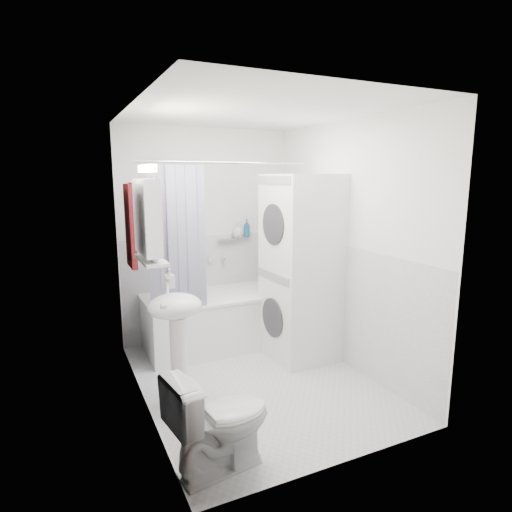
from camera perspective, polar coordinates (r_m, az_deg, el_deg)
name	(u,v)px	position (r m, az deg, el deg)	size (l,w,h in m)	color
floor	(255,380)	(4.14, -0.08, -16.23)	(2.60, 2.60, 0.00)	silver
room_walls	(255,221)	(3.72, -0.08, 4.67)	(2.60, 2.60, 2.60)	white
wainscot	(243,310)	(4.16, -1.81, -7.17)	(1.98, 2.58, 2.58)	white
door	(164,306)	(2.99, -12.23, -6.57)	(0.05, 2.00, 2.00)	brown
bathtub	(217,318)	(4.79, -5.16, -8.18)	(1.57, 0.75, 0.60)	white
tub_spout	(223,259)	(5.01, -4.42, -0.37)	(0.04, 0.04, 0.12)	silver
curtain_rod	(226,163)	(4.24, -4.05, 12.32)	(0.02, 0.02, 1.75)	silver
shower_curtain	(178,242)	(4.13, -10.42, 1.79)	(0.55, 0.02, 1.45)	#141240
sink	(176,323)	(3.55, -10.61, -8.81)	(0.44, 0.37, 1.04)	white
medicine_cabinet	(147,215)	(3.52, -14.30, 5.30)	(0.13, 0.50, 0.71)	white
shelf	(151,260)	(3.58, -13.80, -0.52)	(0.18, 0.54, 0.03)	silver
shower_caddy	(227,239)	(4.98, -3.88, 2.26)	(0.22, 0.06, 0.02)	silver
towel	(130,224)	(4.17, -16.41, 4.11)	(0.07, 0.33, 0.80)	maroon
washer_dryer	(302,268)	(4.40, 6.16, -1.59)	(0.70, 0.69, 1.89)	white
toilet	(220,421)	(2.93, -4.82, -21.04)	(0.38, 0.68, 0.67)	white
soap_pump	(170,283)	(3.81, -11.44, -3.60)	(0.08, 0.17, 0.08)	gray
shelf_bottle	(155,257)	(3.42, -13.33, -0.18)	(0.07, 0.18, 0.07)	gray
shelf_cup	(148,250)	(3.68, -14.22, 0.77)	(0.10, 0.09, 0.10)	gray
shampoo_a	(237,232)	(5.01, -2.50, 3.21)	(0.13, 0.17, 0.13)	gray
shampoo_b	(247,234)	(5.07, -1.24, 3.00)	(0.08, 0.21, 0.08)	#205382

